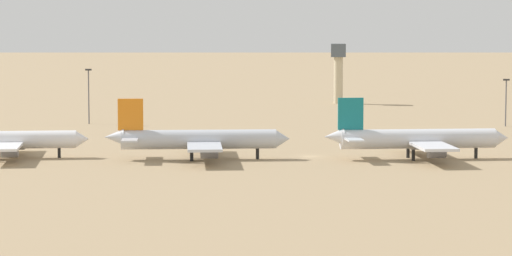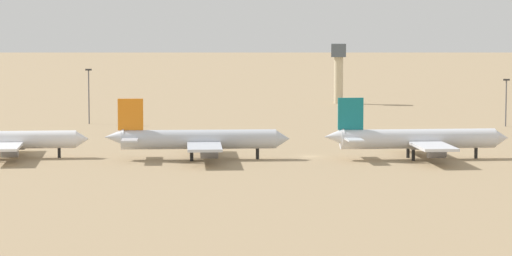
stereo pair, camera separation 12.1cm
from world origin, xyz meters
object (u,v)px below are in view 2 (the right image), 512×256
(control_tower, at_px, (339,67))
(light_pole_west, at_px, (89,92))
(parked_jet_teal_4, at_px, (416,139))
(parked_jet_orange_3, at_px, (197,140))
(parked_jet_white_2, at_px, (2,140))
(light_pole_mid, at_px, (506,99))

(control_tower, bearing_deg, light_pole_west, -129.88)
(parked_jet_teal_4, relative_size, control_tower, 1.92)
(parked_jet_orange_3, bearing_deg, parked_jet_white_2, 173.90)
(parked_jet_orange_3, height_order, light_pole_mid, light_pole_mid)
(parked_jet_white_2, height_order, control_tower, control_tower)
(parked_jet_orange_3, distance_m, light_pole_mid, 112.69)
(parked_jet_white_2, relative_size, light_pole_west, 2.35)
(parked_jet_orange_3, height_order, control_tower, control_tower)
(parked_jet_white_2, distance_m, parked_jet_orange_3, 42.39)
(control_tower, height_order, light_pole_west, control_tower)
(parked_jet_orange_3, xyz_separation_m, light_pole_west, (-41.80, 81.55, 4.78))
(parked_jet_teal_4, relative_size, light_pole_mid, 3.03)
(parked_jet_orange_3, distance_m, control_tower, 168.85)
(light_pole_west, bearing_deg, parked_jet_orange_3, -62.86)
(parked_jet_white_2, distance_m, light_pole_mid, 145.67)
(light_pole_west, xyz_separation_m, light_pole_mid, (118.28, 1.14, -1.26))
(parked_jet_teal_4, bearing_deg, parked_jet_white_2, 173.80)
(parked_jet_teal_4, xyz_separation_m, light_pole_west, (-88.94, 77.19, 4.72))
(parked_jet_teal_4, distance_m, light_pole_mid, 83.72)
(parked_jet_white_2, relative_size, parked_jet_teal_4, 0.92)
(light_pole_mid, bearing_deg, parked_jet_orange_3, -132.77)
(parked_jet_white_2, height_order, parked_jet_orange_3, parked_jet_orange_3)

